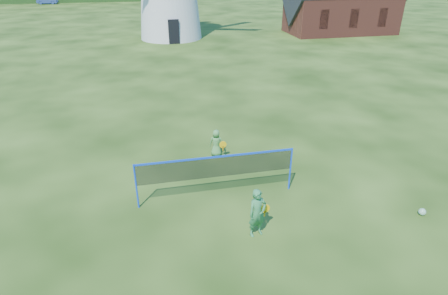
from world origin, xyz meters
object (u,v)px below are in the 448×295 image
play_ball (422,212)px  player_boy (216,143)px  chapel (342,6)px  car_right (47,1)px  player_girl (257,213)px  badminton_net (216,168)px

play_ball → player_boy: bearing=136.4°
play_ball → chapel: bearing=66.6°
player_boy → car_right: car_right is taller
player_girl → play_ball: bearing=-16.6°
badminton_net → car_right: (-17.28, 64.48, -0.58)m
player_boy → play_ball: 7.44m
player_girl → car_right: (-18.02, 66.49, -0.17)m
player_boy → car_right: 64.13m
chapel → car_right: chapel is taller
badminton_net → play_ball: size_ratio=22.95×
player_boy → play_ball: bearing=153.0°
chapel → player_girl: 34.50m
play_ball → car_right: car_right is taller
chapel → play_ball: bearing=-113.4°
badminton_net → player_boy: size_ratio=4.59×
player_boy → car_right: bearing=-57.2°
chapel → player_boy: 30.56m
chapel → car_right: bearing=134.1°
chapel → badminton_net: bearing=-124.4°
car_right → chapel: bearing=-130.7°
player_boy → chapel: bearing=-109.9°
chapel → badminton_net: (-18.74, -27.36, -1.57)m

